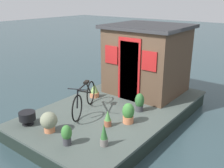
# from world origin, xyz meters

# --- Properties ---
(ground_plane) EXTENTS (60.00, 60.00, 0.00)m
(ground_plane) POSITION_xyz_m (0.00, 0.00, 0.00)
(ground_plane) COLOR #2D4247
(houseboat_deck) EXTENTS (5.30, 3.10, 0.44)m
(houseboat_deck) POSITION_xyz_m (0.00, 0.00, 0.22)
(houseboat_deck) COLOR #424C47
(houseboat_deck) RESTS_ON ground_plane
(houseboat_cabin) EXTENTS (2.10, 2.28, 2.07)m
(houseboat_cabin) POSITION_xyz_m (1.54, 0.00, 1.48)
(houseboat_cabin) COLOR #4C3828
(houseboat_cabin) RESTS_ON houseboat_deck
(bicycle) EXTENTS (1.58, 0.79, 0.79)m
(bicycle) POSITION_xyz_m (-0.78, 0.45, 0.81)
(bicycle) COLOR black
(bicycle) RESTS_ON houseboat_deck
(potted_plant_sage) EXTENTS (0.29, 0.29, 0.50)m
(potted_plant_sage) POSITION_xyz_m (-0.60, -0.79, 0.68)
(potted_plant_sage) COLOR #C6754C
(potted_plant_sage) RESTS_ON houseboat_deck
(potted_plant_ivy) EXTENTS (0.27, 0.27, 0.41)m
(potted_plant_ivy) POSITION_xyz_m (0.15, 0.94, 0.63)
(potted_plant_ivy) COLOR #C6754C
(potted_plant_ivy) RESTS_ON houseboat_deck
(potted_plant_basil) EXTENTS (0.16, 0.16, 0.49)m
(potted_plant_basil) POSITION_xyz_m (-1.71, -0.97, 0.67)
(potted_plant_basil) COLOR slate
(potted_plant_basil) RESTS_ON houseboat_deck
(potted_plant_geranium) EXTENTS (0.24, 0.24, 0.49)m
(potted_plant_geranium) POSITION_xyz_m (0.13, -0.65, 0.68)
(potted_plant_geranium) COLOR #38383D
(potted_plant_geranium) RESTS_ON houseboat_deck
(potted_plant_fern) EXTENTS (0.22, 0.22, 0.43)m
(potted_plant_fern) POSITION_xyz_m (-2.14, -0.35, 0.66)
(potted_plant_fern) COLOR #38383D
(potted_plant_fern) RESTS_ON houseboat_deck
(potted_plant_succulent) EXTENTS (0.17, 0.17, 0.39)m
(potted_plant_succulent) POSITION_xyz_m (-1.02, -0.51, 0.62)
(potted_plant_succulent) COLOR #935138
(potted_plant_succulent) RESTS_ON houseboat_deck
(potted_plant_rosemary) EXTENTS (0.38, 0.38, 0.47)m
(potted_plant_rosemary) POSITION_xyz_m (-2.02, 0.35, 0.69)
(potted_plant_rosemary) COLOR #C6754C
(potted_plant_rosemary) RESTS_ON houseboat_deck
(charcoal_grill) EXTENTS (0.38, 0.38, 0.31)m
(charcoal_grill) POSITION_xyz_m (-2.10, 1.03, 0.64)
(charcoal_grill) COLOR black
(charcoal_grill) RESTS_ON houseboat_deck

